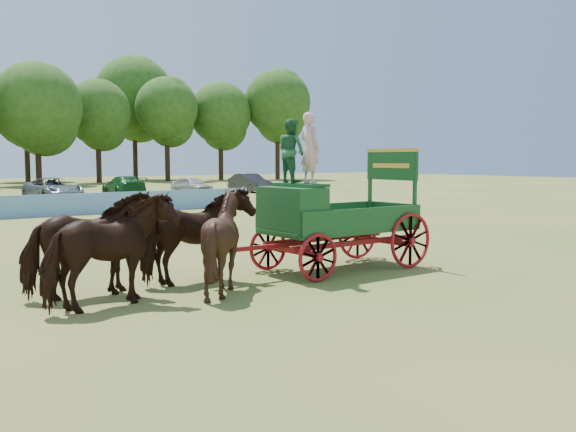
{
  "coord_description": "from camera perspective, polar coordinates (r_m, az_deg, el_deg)",
  "views": [
    {
      "loc": [
        -8.47,
        -12.91,
        2.74
      ],
      "look_at": [
        1.19,
        -0.2,
        1.3
      ],
      "focal_mm": 40.0,
      "sensor_mm": 36.0,
      "label": 1
    }
  ],
  "objects": [
    {
      "name": "horse_lead_left",
      "position": [
        12.12,
        -15.53,
        -3.04
      ],
      "size": [
        2.66,
        1.6,
        2.1
      ],
      "primitive_type": "imported",
      "rotation": [
        0.0,
        0.0,
        1.77
      ],
      "color": "black",
      "rests_on": "ground"
    },
    {
      "name": "farm_dray",
      "position": [
        15.31,
        2.55,
        1.01
      ],
      "size": [
        6.0,
        2.0,
        3.77
      ],
      "color": "#A81610",
      "rests_on": "ground"
    },
    {
      "name": "ground",
      "position": [
        15.69,
        -3.93,
        -4.92
      ],
      "size": [
        160.0,
        160.0,
        0.0
      ],
      "primitive_type": "plane",
      "color": "olive",
      "rests_on": "ground"
    },
    {
      "name": "horse_wheel_left",
      "position": [
        13.19,
        -5.8,
        -2.22
      ],
      "size": [
        2.05,
        1.86,
        2.1
      ],
      "primitive_type": "imported",
      "rotation": [
        0.0,
        0.0,
        1.66
      ],
      "color": "black",
      "rests_on": "ground"
    },
    {
      "name": "horse_lead_right",
      "position": [
        13.14,
        -17.31,
        -2.47
      ],
      "size": [
        2.56,
        1.31,
        2.1
      ],
      "primitive_type": "imported",
      "rotation": [
        0.0,
        0.0,
        1.5
      ],
      "color": "black",
      "rests_on": "ground"
    },
    {
      "name": "horse_wheel_right",
      "position": [
        14.13,
        -8.13,
        -1.77
      ],
      "size": [
        2.56,
        1.3,
        2.1
      ],
      "primitive_type": "imported",
      "rotation": [
        0.0,
        0.0,
        1.64
      ],
      "color": "black",
      "rests_on": "ground"
    },
    {
      "name": "sponsor_banner",
      "position": [
        31.88,
        -23.59,
        0.73
      ],
      "size": [
        26.0,
        0.08,
        1.05
      ],
      "primitive_type": "cube",
      "color": "#216EB3",
      "rests_on": "ground"
    }
  ]
}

